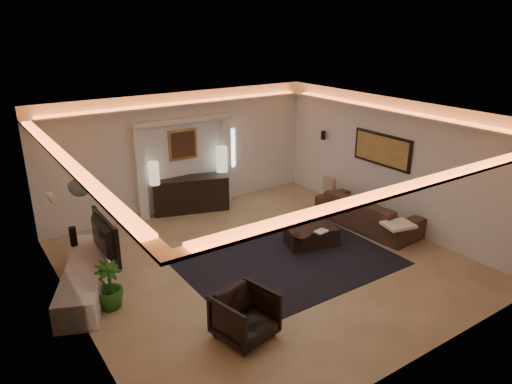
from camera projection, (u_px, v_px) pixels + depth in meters
floor at (265, 262)px, 9.27m from camera, size 7.00×7.00×0.00m
ceiling at (266, 116)px, 8.28m from camera, size 7.00×7.00×0.00m
wall_back at (183, 152)px, 11.50m from camera, size 7.00×0.00×7.00m
wall_front at (422, 271)px, 6.05m from camera, size 7.00×0.00×7.00m
wall_left at (71, 239)px, 6.93m from camera, size 0.00×7.00×7.00m
wall_right at (392, 163)px, 10.61m from camera, size 0.00×7.00×7.00m
cove_soffit at (266, 131)px, 8.37m from camera, size 7.00×7.00×0.04m
daylight_slit at (231, 148)px, 12.23m from camera, size 0.25×0.03×1.00m
area_rug at (287, 261)px, 9.32m from camera, size 4.00×3.00×0.01m
pilaster_left at (140, 175)px, 10.93m from camera, size 0.22×0.20×2.20m
pilaster_right at (226, 160)px, 12.14m from camera, size 0.22×0.20×2.20m
alcove_header at (183, 120)px, 11.14m from camera, size 2.52×0.20×0.12m
painting_frame at (183, 144)px, 11.40m from camera, size 0.74×0.04×0.74m
painting_canvas at (183, 145)px, 11.39m from camera, size 0.62×0.02×0.62m
art_panel_frame at (382, 150)px, 10.74m from camera, size 0.04×1.64×0.74m
art_panel_gold at (381, 150)px, 10.73m from camera, size 0.02×1.50×0.62m
wall_sconce at (323, 135)px, 12.18m from camera, size 0.12×0.12×0.22m
wall_niche at (52, 198)px, 7.99m from camera, size 0.10×0.55×0.04m
console at (191, 195)px, 11.68m from camera, size 1.91×1.10×0.91m
lamp_left at (154, 175)px, 10.96m from camera, size 0.27×0.27×0.54m
lamp_right at (222, 163)px, 11.92m from camera, size 0.37×0.37×0.64m
media_ledge at (87, 277)px, 8.29m from camera, size 1.63×2.63×0.49m
tv at (99, 239)px, 8.37m from camera, size 1.31×0.17×0.75m
figurine at (73, 237)px, 8.87m from camera, size 0.15×0.15×0.37m
ginger_jar at (79, 184)px, 7.99m from camera, size 0.40×0.40×0.40m
plant at (109, 286)px, 7.68m from camera, size 0.58×0.58×0.82m
sofa at (367, 212)px, 10.77m from camera, size 2.50×1.10×0.72m
throw_blanket at (398, 225)px, 9.62m from camera, size 0.68×0.60×0.06m
throw_pillow at (329, 184)px, 12.01m from camera, size 0.12×0.36×0.35m
coffee_table at (312, 236)px, 9.93m from camera, size 1.18×0.86×0.39m
bowl at (301, 236)px, 9.35m from camera, size 0.40×0.40×0.08m
magazine at (321, 231)px, 9.63m from camera, size 0.28×0.22×0.03m
armchair at (245, 316)px, 6.97m from camera, size 0.94×0.96×0.74m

